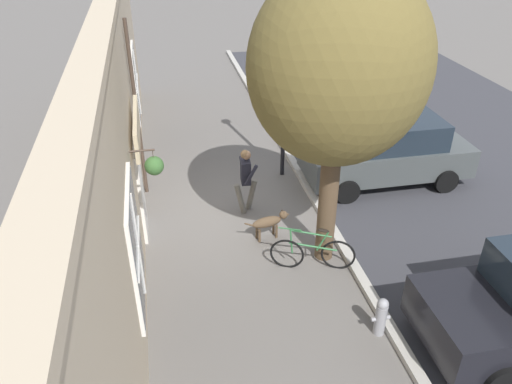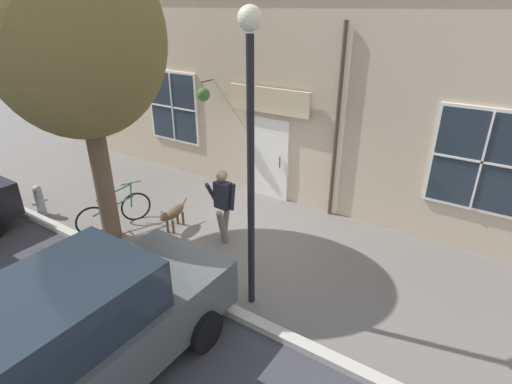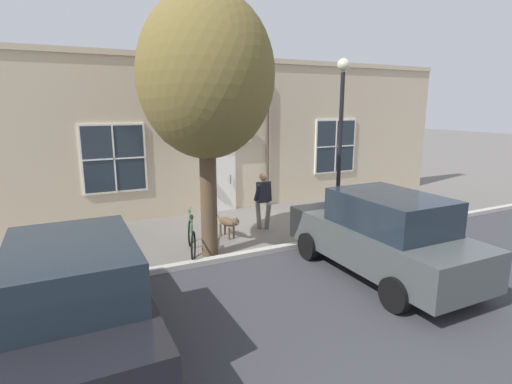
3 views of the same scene
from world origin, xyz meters
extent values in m
plane|color=#66605B|center=(0.00, 0.00, 0.00)|extent=(90.00, 90.00, 0.00)
cube|color=#B2ADA3|center=(2.00, 0.00, 0.06)|extent=(0.20, 28.00, 0.12)
cube|color=#38383D|center=(7.00, 0.00, 0.00)|extent=(10.00, 28.00, 0.01)
cube|color=#C6B293|center=(-2.35, 0.00, 2.41)|extent=(0.30, 18.00, 4.83)
cube|color=#C6B293|center=(-2.35, 0.00, 4.91)|extent=(0.42, 18.00, 0.16)
cube|color=white|center=(-2.18, -0.40, 1.05)|extent=(0.10, 1.10, 2.10)
cube|color=#232D38|center=(-2.15, -0.40, 1.00)|extent=(0.03, 0.90, 1.90)
cylinder|color=#47382D|center=(-2.09, -0.05, 1.05)|extent=(0.03, 0.03, 0.30)
cube|color=beige|center=(-2.08, -0.40, 2.55)|extent=(0.08, 2.20, 0.60)
cylinder|color=#47382D|center=(-2.12, 1.36, 2.17)|extent=(0.09, 0.09, 4.35)
cylinder|color=#47382D|center=(-1.96, -2.17, 2.85)|extent=(0.44, 0.04, 0.04)
cylinder|color=#47382D|center=(-1.78, -2.17, 2.67)|extent=(0.01, 0.01, 0.34)
cone|color=#2D2823|center=(-1.78, -2.17, 2.45)|extent=(0.32, 0.32, 0.18)
sphere|color=#3D6B33|center=(-1.78, -2.17, 2.54)|extent=(0.34, 0.34, 0.34)
cube|color=white|center=(-2.18, -3.68, 1.95)|extent=(0.08, 1.82, 2.02)
cube|color=#232D38|center=(-2.15, -3.68, 1.95)|extent=(0.03, 1.70, 1.90)
cube|color=white|center=(-2.13, -3.68, 1.95)|extent=(0.04, 0.04, 1.90)
cube|color=white|center=(-2.13, -3.68, 1.95)|extent=(0.04, 1.70, 0.04)
cube|color=white|center=(-2.18, 4.28, 1.95)|extent=(0.08, 1.82, 2.02)
cube|color=#232D38|center=(-2.15, 4.28, 1.95)|extent=(0.03, 1.70, 1.90)
cube|color=white|center=(-2.13, 4.28, 1.95)|extent=(0.04, 0.04, 1.90)
cube|color=white|center=(-2.13, 4.28, 1.95)|extent=(0.04, 1.70, 0.04)
cylinder|color=#6B665B|center=(0.39, 0.03, 0.39)|extent=(0.30, 0.15, 0.79)
cylinder|color=#6B665B|center=(0.08, -0.11, 0.39)|extent=(0.30, 0.15, 0.79)
cube|color=black|center=(0.23, -0.04, 1.07)|extent=(0.24, 0.35, 0.57)
sphere|color=#936B4C|center=(0.25, -0.04, 1.50)|extent=(0.22, 0.22, 0.22)
sphere|color=brown|center=(0.22, -0.04, 1.52)|extent=(0.20, 0.20, 0.20)
cylinder|color=black|center=(0.21, 0.19, 1.07)|extent=(0.17, 0.09, 0.57)
cylinder|color=black|center=(0.32, -0.28, 1.09)|extent=(0.33, 0.10, 0.52)
ellipsoid|color=brown|center=(0.47, -1.26, 0.42)|extent=(0.73, 0.39, 0.22)
cylinder|color=brown|center=(0.66, -1.14, 0.16)|extent=(0.06, 0.06, 0.32)
cylinder|color=brown|center=(0.69, -1.29, 0.16)|extent=(0.06, 0.06, 0.32)
cylinder|color=brown|center=(0.26, -1.22, 0.16)|extent=(0.06, 0.06, 0.32)
cylinder|color=brown|center=(0.29, -1.37, 0.16)|extent=(0.06, 0.06, 0.32)
sphere|color=brown|center=(0.87, -1.17, 0.51)|extent=(0.19, 0.19, 0.19)
cone|color=brown|center=(0.98, -1.15, 0.49)|extent=(0.12, 0.11, 0.09)
cone|color=brown|center=(0.85, -1.13, 0.60)|extent=(0.06, 0.06, 0.07)
cone|color=brown|center=(0.87, -1.22, 0.60)|extent=(0.06, 0.06, 0.07)
cylinder|color=brown|center=(0.06, -1.34, 0.47)|extent=(0.21, 0.08, 0.14)
cylinder|color=brown|center=(1.52, -2.12, 1.47)|extent=(0.38, 0.38, 2.95)
ellipsoid|color=brown|center=(1.52, -2.12, 4.09)|extent=(3.24, 2.92, 3.57)
sphere|color=brown|center=(1.08, -2.03, 3.52)|extent=(1.62, 1.62, 1.62)
torus|color=black|center=(0.65, -2.32, 0.33)|extent=(0.66, 0.33, 0.70)
torus|color=black|center=(1.66, -2.57, 0.33)|extent=(0.66, 0.33, 0.70)
cylinder|color=#33723F|center=(1.16, -2.45, 0.53)|extent=(0.96, 0.27, 0.21)
cylinder|color=#33723F|center=(1.33, -2.49, 0.67)|extent=(0.24, 0.09, 0.47)
cylinder|color=#33723F|center=(1.11, -2.44, 0.85)|extent=(0.81, 0.23, 0.18)
cylinder|color=#33723F|center=(0.73, -2.34, 0.65)|extent=(0.10, 0.06, 0.58)
cylinder|color=#33723F|center=(0.69, -2.33, 0.95)|extent=(0.43, 0.21, 0.03)
ellipsoid|color=black|center=(1.33, -2.49, 0.93)|extent=(0.26, 0.16, 0.10)
cylinder|color=black|center=(3.04, -5.97, 0.31)|extent=(0.62, 0.18, 0.62)
cylinder|color=black|center=(3.06, -4.21, 0.31)|extent=(0.62, 0.18, 0.62)
cube|color=#474C4C|center=(4.10, 0.68, 0.69)|extent=(4.31, 1.79, 0.76)
cube|color=#1E2833|center=(4.31, 0.67, 1.41)|extent=(2.25, 1.57, 0.68)
cylinder|color=black|center=(2.76, -0.19, 0.31)|extent=(0.62, 0.18, 0.62)
cylinder|color=black|center=(2.77, 1.57, 0.31)|extent=(0.62, 0.18, 0.62)
cylinder|color=black|center=(5.43, -0.21, 0.31)|extent=(0.62, 0.18, 0.62)
cylinder|color=black|center=(5.44, 1.55, 0.31)|extent=(0.62, 0.18, 0.62)
cylinder|color=black|center=(1.54, 1.55, 2.14)|extent=(0.11, 0.11, 4.29)
sphere|color=beige|center=(1.54, 1.55, 4.47)|extent=(0.32, 0.32, 0.32)
cylinder|color=#99999E|center=(1.78, -4.41, 0.31)|extent=(0.20, 0.20, 0.62)
sphere|color=#99999E|center=(1.78, -4.41, 0.67)|extent=(0.20, 0.20, 0.20)
cylinder|color=#99999E|center=(1.90, -4.41, 0.34)|extent=(0.10, 0.07, 0.07)
cylinder|color=#99999E|center=(1.66, -4.41, 0.34)|extent=(0.10, 0.07, 0.07)
camera|label=1|loc=(-1.60, -10.10, 6.63)|focal=35.00mm
camera|label=2|loc=(6.02, 4.61, 4.62)|focal=28.00mm
camera|label=3|loc=(9.97, -5.13, 3.47)|focal=28.00mm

